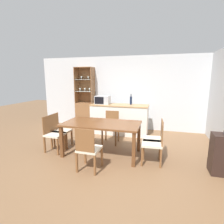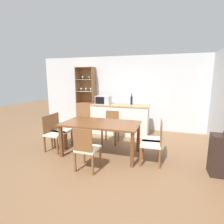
{
  "view_description": "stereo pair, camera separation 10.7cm",
  "coord_description": "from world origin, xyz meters",
  "views": [
    {
      "loc": [
        1.09,
        -3.51,
        1.78
      ],
      "look_at": [
        -0.19,
        1.06,
        0.87
      ],
      "focal_mm": 28.0,
      "sensor_mm": 36.0,
      "label": 1
    },
    {
      "loc": [
        1.19,
        -3.48,
        1.78
      ],
      "look_at": [
        -0.19,
        1.06,
        0.87
      ],
      "focal_mm": 28.0,
      "sensor_mm": 36.0,
      "label": 2
    }
  ],
  "objects": [
    {
      "name": "ground_plane",
      "position": [
        0.0,
        0.0,
        0.0
      ],
      "size": [
        18.0,
        18.0,
        0.0
      ],
      "primitive_type": "plane",
      "color": "brown"
    },
    {
      "name": "wall_back",
      "position": [
        0.0,
        2.63,
        1.27
      ],
      "size": [
        6.8,
        0.06,
        2.55
      ],
      "color": "silver",
      "rests_on": "ground_plane"
    },
    {
      "name": "kitchen_counter",
      "position": [
        -0.17,
        1.9,
        0.48
      ],
      "size": [
        1.84,
        0.64,
        0.96
      ],
      "color": "white",
      "rests_on": "ground_plane"
    },
    {
      "name": "display_cabinet",
      "position": [
        -1.59,
        2.41,
        0.63
      ],
      "size": [
        0.66,
        0.4,
        2.18
      ],
      "color": "brown",
      "rests_on": "ground_plane"
    },
    {
      "name": "dining_table",
      "position": [
        -0.21,
        0.22,
        0.68
      ],
      "size": [
        1.77,
        0.94,
        0.77
      ],
      "color": "brown",
      "rests_on": "ground_plane"
    },
    {
      "name": "dining_chair_side_left_far",
      "position": [
        -1.41,
        0.36,
        0.45
      ],
      "size": [
        0.42,
        0.42,
        0.89
      ],
      "rotation": [
        0.0,
        0.0,
        -1.55
      ],
      "color": "beige",
      "rests_on": "ground_plane"
    },
    {
      "name": "dining_chair_head_far",
      "position": [
        -0.21,
        1.02,
        0.45
      ],
      "size": [
        0.43,
        0.43,
        0.89
      ],
      "rotation": [
        0.0,
        0.0,
        3.18
      ],
      "color": "beige",
      "rests_on": "ground_plane"
    },
    {
      "name": "dining_chair_side_right_near",
      "position": [
        1.0,
        0.08,
        0.45
      ],
      "size": [
        0.44,
        0.44,
        0.89
      ],
      "rotation": [
        0.0,
        0.0,
        1.63
      ],
      "color": "beige",
      "rests_on": "ground_plane"
    },
    {
      "name": "dining_chair_side_right_far",
      "position": [
        1.0,
        0.37,
        0.45
      ],
      "size": [
        0.44,
        0.44,
        0.89
      ],
      "rotation": [
        0.0,
        0.0,
        1.65
      ],
      "color": "beige",
      "rests_on": "ground_plane"
    },
    {
      "name": "dining_chair_side_left_near",
      "position": [
        -1.41,
        0.08,
        0.45
      ],
      "size": [
        0.43,
        0.43,
        0.89
      ],
      "rotation": [
        0.0,
        0.0,
        -1.62
      ],
      "color": "beige",
      "rests_on": "ground_plane"
    },
    {
      "name": "dining_chair_head_near",
      "position": [
        -0.21,
        -0.57,
        0.45
      ],
      "size": [
        0.42,
        0.42,
        0.89
      ],
      "rotation": [
        0.0,
        0.0,
        -0.03
      ],
      "color": "beige",
      "rests_on": "ground_plane"
    },
    {
      "name": "microwave",
      "position": [
        -0.74,
        1.89,
        1.09
      ],
      "size": [
        0.47,
        0.33,
        0.27
      ],
      "color": "#B7BABF",
      "rests_on": "kitchen_counter"
    },
    {
      "name": "wine_bottle",
      "position": [
        0.17,
        2.01,
        1.1
      ],
      "size": [
        0.07,
        0.07,
        0.34
      ],
      "color": "#141E38",
      "rests_on": "kitchen_counter"
    }
  ]
}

